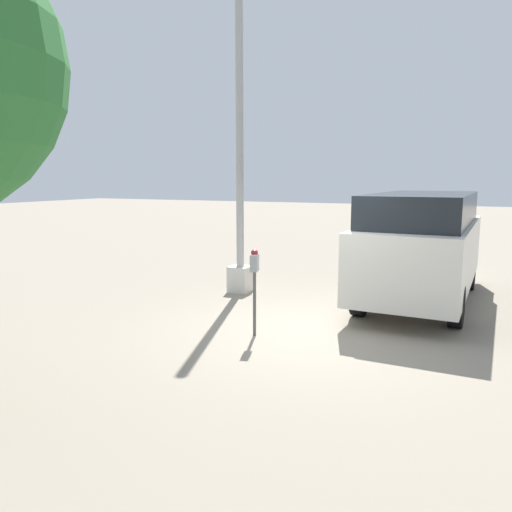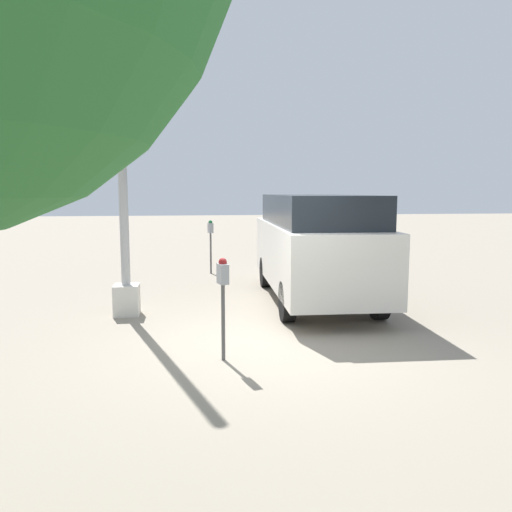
% 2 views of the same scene
% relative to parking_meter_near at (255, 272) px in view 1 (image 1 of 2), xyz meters
% --- Properties ---
extents(ground_plane, '(80.00, 80.00, 0.00)m').
position_rel_parking_meter_near_xyz_m(ground_plane, '(0.48, -0.66, -1.00)').
color(ground_plane, gray).
extents(parking_meter_near, '(0.22, 0.16, 1.36)m').
position_rel_parking_meter_near_xyz_m(parking_meter_near, '(0.00, 0.00, 0.00)').
color(parking_meter_near, '#4C4C4C').
rests_on(parking_meter_near, ground).
extents(parking_meter_far, '(0.22, 0.16, 1.44)m').
position_rel_parking_meter_near_xyz_m(parking_meter_far, '(7.03, -0.13, 0.06)').
color(parking_meter_far, '#4C4C4C').
rests_on(parking_meter_far, ground).
extents(lamp_post, '(0.44, 0.44, 5.97)m').
position_rel_parking_meter_near_xyz_m(lamp_post, '(2.65, 1.56, 0.93)').
color(lamp_post, beige).
rests_on(lamp_post, ground).
extents(parked_van, '(5.15, 2.00, 2.14)m').
position_rel_parking_meter_near_xyz_m(parked_van, '(3.35, -2.07, 0.16)').
color(parked_van, beige).
rests_on(parked_van, ground).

